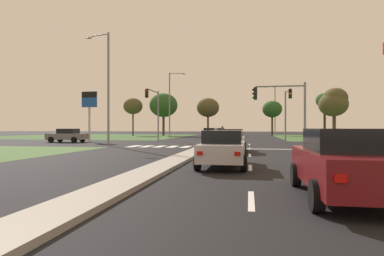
% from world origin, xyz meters
% --- Properties ---
extents(ground_plane, '(200.00, 200.00, 0.00)m').
position_xyz_m(ground_plane, '(0.00, 30.00, 0.00)').
color(ground_plane, black).
extents(grass_verge_far_left, '(35.00, 35.00, 0.01)m').
position_xyz_m(grass_verge_far_left, '(-25.50, 54.50, 0.00)').
color(grass_verge_far_left, '#385B2D').
rests_on(grass_verge_far_left, ground).
extents(median_island_near, '(1.20, 22.00, 0.14)m').
position_xyz_m(median_island_near, '(0.00, 11.00, 0.07)').
color(median_island_near, gray).
rests_on(median_island_near, ground).
extents(median_island_far, '(1.20, 36.00, 0.14)m').
position_xyz_m(median_island_far, '(0.00, 55.00, 0.07)').
color(median_island_far, '#ADA89E').
rests_on(median_island_far, ground).
extents(lane_dash_near, '(0.14, 2.00, 0.01)m').
position_xyz_m(lane_dash_near, '(3.50, 5.32, 0.01)').
color(lane_dash_near, silver).
rests_on(lane_dash_near, ground).
extents(lane_dash_second, '(0.14, 2.00, 0.01)m').
position_xyz_m(lane_dash_second, '(3.50, 11.32, 0.01)').
color(lane_dash_second, silver).
rests_on(lane_dash_second, ground).
extents(lane_dash_third, '(0.14, 2.00, 0.01)m').
position_xyz_m(lane_dash_third, '(3.50, 17.32, 0.01)').
color(lane_dash_third, silver).
rests_on(lane_dash_third, ground).
extents(lane_dash_fourth, '(0.14, 2.00, 0.01)m').
position_xyz_m(lane_dash_fourth, '(3.50, 23.32, 0.01)').
color(lane_dash_fourth, silver).
rests_on(lane_dash_fourth, ground).
extents(lane_dash_fifth, '(0.14, 2.00, 0.01)m').
position_xyz_m(lane_dash_fifth, '(3.50, 29.32, 0.01)').
color(lane_dash_fifth, silver).
rests_on(lane_dash_fifth, ground).
extents(edge_line_right, '(0.14, 24.00, 0.01)m').
position_xyz_m(edge_line_right, '(6.85, 12.00, 0.01)').
color(edge_line_right, silver).
rests_on(edge_line_right, ground).
extents(stop_bar_near, '(6.40, 0.50, 0.01)m').
position_xyz_m(stop_bar_near, '(3.80, 23.00, 0.01)').
color(stop_bar_near, silver).
rests_on(stop_bar_near, ground).
extents(crosswalk_bar_near, '(0.70, 2.80, 0.01)m').
position_xyz_m(crosswalk_bar_near, '(-6.40, 24.80, 0.01)').
color(crosswalk_bar_near, silver).
rests_on(crosswalk_bar_near, ground).
extents(crosswalk_bar_second, '(0.70, 2.80, 0.01)m').
position_xyz_m(crosswalk_bar_second, '(-5.25, 24.80, 0.01)').
color(crosswalk_bar_second, silver).
rests_on(crosswalk_bar_second, ground).
extents(crosswalk_bar_third, '(0.70, 2.80, 0.01)m').
position_xyz_m(crosswalk_bar_third, '(-4.10, 24.80, 0.01)').
color(crosswalk_bar_third, silver).
rests_on(crosswalk_bar_third, ground).
extents(crosswalk_bar_fourth, '(0.70, 2.80, 0.01)m').
position_xyz_m(crosswalk_bar_fourth, '(-2.95, 24.80, 0.01)').
color(crosswalk_bar_fourth, silver).
rests_on(crosswalk_bar_fourth, ground).
extents(crosswalk_bar_fifth, '(0.70, 2.80, 0.01)m').
position_xyz_m(crosswalk_bar_fifth, '(-1.80, 24.80, 0.01)').
color(crosswalk_bar_fifth, silver).
rests_on(crosswalk_bar_fifth, ground).
extents(crosswalk_bar_sixth, '(0.70, 2.80, 0.01)m').
position_xyz_m(crosswalk_bar_sixth, '(-0.65, 24.80, 0.01)').
color(crosswalk_bar_sixth, silver).
rests_on(crosswalk_bar_sixth, ground).
extents(crosswalk_bar_seventh, '(0.70, 2.80, 0.01)m').
position_xyz_m(crosswalk_bar_seventh, '(0.50, 24.80, 0.01)').
color(crosswalk_bar_seventh, silver).
rests_on(crosswalk_bar_seventh, ground).
extents(car_grey_near, '(4.28, 1.96, 1.51)m').
position_xyz_m(car_grey_near, '(-16.21, 30.54, 0.77)').
color(car_grey_near, slate).
rests_on(car_grey_near, ground).
extents(car_white_second, '(1.96, 4.45, 1.53)m').
position_xyz_m(car_white_second, '(2.27, 19.87, 0.78)').
color(car_white_second, silver).
rests_on(car_white_second, ground).
extents(car_silver_third, '(1.95, 4.41, 1.52)m').
position_xyz_m(car_silver_third, '(2.40, 11.41, 0.78)').
color(car_silver_third, '#B7B7BC').
rests_on(car_silver_third, ground).
extents(car_beige_fourth, '(1.98, 4.27, 1.48)m').
position_xyz_m(car_beige_fourth, '(-2.38, 49.76, 0.76)').
color(car_beige_fourth, '#BCAD8E').
rests_on(car_beige_fourth, ground).
extents(car_navy_fifth, '(1.98, 4.53, 1.57)m').
position_xyz_m(car_navy_fifth, '(-2.16, 44.56, 0.80)').
color(car_navy_fifth, '#161E47').
rests_on(car_navy_fifth, ground).
extents(car_blue_sixth, '(2.09, 4.35, 1.52)m').
position_xyz_m(car_blue_sixth, '(-2.18, 62.61, 0.78)').
color(car_blue_sixth, navy).
rests_on(car_blue_sixth, ground).
extents(car_maroon_seventh, '(2.06, 4.46, 1.61)m').
position_xyz_m(car_maroon_seventh, '(5.65, 5.88, 0.82)').
color(car_maroon_seventh, maroon).
rests_on(car_maroon_seventh, ground).
extents(car_teal_eighth, '(4.47, 2.06, 1.47)m').
position_xyz_m(car_teal_eighth, '(14.31, 30.51, 0.76)').
color(car_teal_eighth, '#19565B').
rests_on(car_teal_eighth, ground).
extents(traffic_signal_near_right, '(4.01, 0.32, 5.04)m').
position_xyz_m(traffic_signal_near_right, '(6.10, 23.40, 3.46)').
color(traffic_signal_near_right, gray).
rests_on(traffic_signal_near_right, ground).
extents(traffic_signal_far_left, '(0.32, 4.91, 6.16)m').
position_xyz_m(traffic_signal_far_left, '(-7.60, 34.91, 4.23)').
color(traffic_signal_far_left, gray).
rests_on(traffic_signal_far_left, ground).
extents(traffic_signal_far_right, '(0.32, 4.75, 5.86)m').
position_xyz_m(traffic_signal_far_right, '(7.60, 34.93, 4.03)').
color(traffic_signal_far_right, gray).
rests_on(traffic_signal_far_right, ground).
extents(street_lamp_second, '(2.53, 0.83, 10.04)m').
position_xyz_m(street_lamp_second, '(-9.02, 24.94, 5.59)').
color(street_lamp_second, gray).
rests_on(street_lamp_second, ground).
extents(street_lamp_third, '(2.65, 0.56, 10.22)m').
position_xyz_m(street_lamp_third, '(-8.61, 47.34, 5.69)').
color(street_lamp_third, gray).
rests_on(street_lamp_third, ground).
extents(street_lamp_fourth, '(2.52, 1.19, 10.20)m').
position_xyz_m(street_lamp_fourth, '(8.62, 67.45, 5.68)').
color(street_lamp_fourth, gray).
rests_on(street_lamp_fourth, ground).
extents(pedestrian_at_median, '(0.34, 0.34, 1.79)m').
position_xyz_m(pedestrian_at_median, '(-0.16, 42.62, 1.23)').
color(pedestrian_at_median, '#335184').
rests_on(pedestrian_at_median, median_island_far).
extents(fuel_price_totem, '(1.80, 0.24, 5.78)m').
position_xyz_m(fuel_price_totem, '(-14.73, 32.72, 4.22)').
color(fuel_price_totem, silver).
rests_on(fuel_price_totem, ground).
extents(treeline_near, '(3.77, 3.77, 7.48)m').
position_xyz_m(treeline_near, '(-19.23, 59.15, 5.84)').
color(treeline_near, '#423323').
rests_on(treeline_near, ground).
extents(treeline_second, '(5.52, 5.52, 8.38)m').
position_xyz_m(treeline_second, '(-13.14, 59.74, 6.01)').
color(treeline_second, '#423323').
rests_on(treeline_second, ground).
extents(treeline_third, '(4.48, 4.48, 7.52)m').
position_xyz_m(treeline_third, '(-4.61, 62.08, 5.60)').
color(treeline_third, '#423323').
rests_on(treeline_third, ground).
extents(treeline_fourth, '(3.88, 3.88, 6.94)m').
position_xyz_m(treeline_fourth, '(8.01, 64.19, 5.25)').
color(treeline_fourth, '#423323').
rests_on(treeline_fourth, ground).
extents(treeline_fifth, '(4.34, 4.34, 8.76)m').
position_xyz_m(treeline_fifth, '(18.71, 59.66, 6.89)').
color(treeline_fifth, '#423323').
rests_on(treeline_fifth, ground).
extents(treeline_sixth, '(5.15, 5.15, 8.00)m').
position_xyz_m(treeline_sixth, '(18.40, 59.68, 5.80)').
color(treeline_sixth, '#423323').
rests_on(treeline_sixth, ground).
extents(treeline_seventh, '(3.30, 3.30, 8.22)m').
position_xyz_m(treeline_seventh, '(17.65, 62.98, 6.67)').
color(treeline_seventh, '#423323').
rests_on(treeline_seventh, ground).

